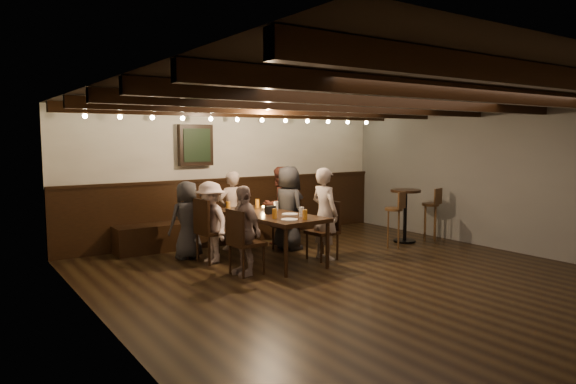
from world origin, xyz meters
TOP-DOWN VIEW (x-y plane):
  - room at (-0.29, 2.21)m, footprint 7.00×7.00m
  - dining_table at (-0.44, 1.59)m, footprint 1.01×2.01m
  - chair_left_near at (-1.19, 1.99)m, footprint 0.47×0.47m
  - chair_left_far at (-1.12, 1.09)m, footprint 0.44×0.44m
  - chair_right_near at (0.25, 2.09)m, footprint 0.42×0.42m
  - chair_right_far at (0.31, 1.19)m, footprint 0.44×0.44m
  - person_bench_left at (-1.40, 2.42)m, footprint 0.62×0.43m
  - person_bench_centre at (-0.51, 2.64)m, footprint 0.50×0.35m
  - person_bench_right at (0.40, 2.55)m, footprint 0.70×0.57m
  - person_left_near at (-1.22, 1.98)m, footprint 0.51×0.82m
  - person_left_far at (-1.15, 1.09)m, footprint 0.35×0.74m
  - person_right_near at (0.28, 2.09)m, footprint 0.50×0.72m
  - person_right_far at (0.34, 1.19)m, footprint 0.38×0.54m
  - pint_a at (-0.77, 2.27)m, footprint 0.07×0.07m
  - pint_b at (-0.23, 2.25)m, footprint 0.07×0.07m
  - pint_c at (-0.74, 1.67)m, footprint 0.07×0.07m
  - pint_d at (-0.15, 1.81)m, footprint 0.07×0.07m
  - pint_e at (-0.62, 1.12)m, footprint 0.07×0.07m
  - pint_f at (-0.20, 1.05)m, footprint 0.07×0.07m
  - pint_g at (-0.33, 0.79)m, footprint 0.07×0.07m
  - plate_near at (-0.54, 0.88)m, footprint 0.24×0.24m
  - plate_far at (-0.24, 1.30)m, footprint 0.24×0.24m
  - condiment_caddy at (-0.43, 1.54)m, footprint 0.15×0.10m
  - candle at (-0.34, 1.90)m, footprint 0.05×0.05m
  - high_top_table at (2.35, 1.40)m, footprint 0.54×0.54m
  - bar_stool_left at (1.85, 1.19)m, footprint 0.33×0.34m
  - bar_stool_right at (2.85, 1.24)m, footprint 0.32×0.34m

SIDE VIEW (x-z plane):
  - chair_right_near at x=0.25m, z-range -0.17..0.69m
  - chair_right_far at x=0.31m, z-range -0.18..0.73m
  - chair_left_far at x=-1.12m, z-range -0.18..0.73m
  - chair_left_near at x=-1.19m, z-range -0.19..0.78m
  - bar_stool_left at x=1.85m, z-range -0.12..0.84m
  - bar_stool_right at x=2.85m, z-range -0.12..0.84m
  - person_bench_left at x=-1.40m, z-range 0.00..1.22m
  - person_left_near at x=-1.22m, z-range 0.00..1.23m
  - person_left_far at x=-1.15m, z-range 0.00..1.24m
  - high_top_table at x=2.35m, z-range 0.15..1.10m
  - person_bench_centre at x=-0.51m, z-range 0.00..1.32m
  - dining_table at x=-0.44m, z-range 0.31..1.04m
  - person_bench_right at x=0.40m, z-range 0.00..1.38m
  - person_right_near at x=0.28m, z-range 0.00..1.41m
  - person_right_far at x=0.34m, z-range 0.00..1.42m
  - plate_near at x=-0.54m, z-range 0.73..0.75m
  - plate_far at x=-0.24m, z-range 0.73..0.75m
  - candle at x=-0.34m, z-range 0.73..0.78m
  - condiment_caddy at x=-0.43m, z-range 0.73..0.85m
  - pint_a at x=-0.77m, z-range 0.73..0.87m
  - pint_b at x=-0.23m, z-range 0.73..0.87m
  - pint_c at x=-0.74m, z-range 0.73..0.87m
  - pint_d at x=-0.15m, z-range 0.73..0.87m
  - pint_e at x=-0.62m, z-range 0.73..0.87m
  - pint_f at x=-0.20m, z-range 0.73..0.87m
  - pint_g at x=-0.33m, z-range 0.73..0.87m
  - room at x=-0.29m, z-range -2.43..4.57m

